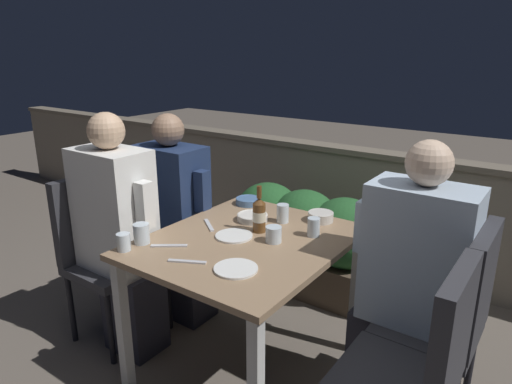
# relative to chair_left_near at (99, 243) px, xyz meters

# --- Properties ---
(ground_plane) EXTENTS (16.00, 16.00, 0.00)m
(ground_plane) POSITION_rel_chair_left_near_xyz_m (0.89, 0.21, -0.58)
(ground_plane) COLOR #665B51
(parapet_wall) EXTENTS (9.00, 0.18, 0.92)m
(parapet_wall) POSITION_rel_chair_left_near_xyz_m (0.89, 1.73, -0.11)
(parapet_wall) COLOR gray
(parapet_wall) RESTS_ON ground_plane
(dining_table) EXTENTS (0.88, 1.04, 0.75)m
(dining_table) POSITION_rel_chair_left_near_xyz_m (0.89, 0.21, 0.08)
(dining_table) COLOR #937556
(dining_table) RESTS_ON ground_plane
(planter_hedge) EXTENTS (1.09, 0.47, 0.72)m
(planter_hedge) POSITION_rel_chair_left_near_xyz_m (0.70, 1.14, -0.18)
(planter_hedge) COLOR brown
(planter_hedge) RESTS_ON ground_plane
(chair_left_near) EXTENTS (0.41, 0.41, 0.96)m
(chair_left_near) POSITION_rel_chair_left_near_xyz_m (0.00, 0.00, 0.00)
(chair_left_near) COLOR #333338
(chair_left_near) RESTS_ON ground_plane
(person_white_polo) EXTENTS (0.49, 0.26, 1.33)m
(person_white_polo) POSITION_rel_chair_left_near_xyz_m (0.20, -0.00, 0.09)
(person_white_polo) COLOR #282833
(person_white_polo) RESTS_ON ground_plane
(chair_left_far) EXTENTS (0.41, 0.41, 0.96)m
(chair_left_far) POSITION_rel_chair_left_near_xyz_m (0.01, 0.41, 0.00)
(chair_left_far) COLOR #333338
(chair_left_far) RESTS_ON ground_plane
(person_navy_jumper) EXTENTS (0.49, 0.26, 1.28)m
(person_navy_jumper) POSITION_rel_chair_left_near_xyz_m (0.21, 0.41, 0.07)
(person_navy_jumper) COLOR #282833
(person_navy_jumper) RESTS_ON ground_plane
(chair_right_near) EXTENTS (0.41, 0.41, 0.96)m
(chair_right_near) POSITION_rel_chair_left_near_xyz_m (1.81, 0.01, 0.00)
(chair_right_near) COLOR #333338
(chair_right_near) RESTS_ON ground_plane
(chair_right_far) EXTENTS (0.41, 0.41, 0.96)m
(chair_right_far) POSITION_rel_chair_left_near_xyz_m (1.82, 0.42, 0.00)
(chair_right_far) COLOR #333338
(chair_right_far) RESTS_ON ground_plane
(person_blue_shirt) EXTENTS (0.50, 0.26, 1.29)m
(person_blue_shirt) POSITION_rel_chair_left_near_xyz_m (1.62, 0.42, 0.07)
(person_blue_shirt) COLOR #282833
(person_blue_shirt) RESTS_ON ground_plane
(beer_bottle) EXTENTS (0.07, 0.07, 0.24)m
(beer_bottle) POSITION_rel_chair_left_near_xyz_m (0.89, 0.32, 0.27)
(beer_bottle) COLOR brown
(beer_bottle) RESTS_ON dining_table
(plate_0) EXTENTS (0.19, 0.19, 0.01)m
(plate_0) POSITION_rel_chair_left_near_xyz_m (1.05, -0.08, 0.18)
(plate_0) COLOR white
(plate_0) RESTS_ON dining_table
(plate_1) EXTENTS (0.18, 0.18, 0.01)m
(plate_1) POSITION_rel_chair_left_near_xyz_m (0.83, 0.19, 0.18)
(plate_1) COLOR white
(plate_1) RESTS_ON dining_table
(bowl_0) EXTENTS (0.14, 0.14, 0.05)m
(bowl_0) POSITION_rel_chair_left_near_xyz_m (1.07, 0.63, 0.20)
(bowl_0) COLOR beige
(bowl_0) RESTS_ON dining_table
(bowl_1) EXTENTS (0.15, 0.15, 0.04)m
(bowl_1) POSITION_rel_chair_left_near_xyz_m (0.59, 0.63, 0.20)
(bowl_1) COLOR #4C709E
(bowl_1) RESTS_ON dining_table
(bowl_2) EXTENTS (0.16, 0.16, 0.04)m
(bowl_2) POSITION_rel_chair_left_near_xyz_m (0.77, 0.43, 0.19)
(bowl_2) COLOR silver
(bowl_2) RESTS_ON dining_table
(glass_cup_0) EXTENTS (0.06, 0.06, 0.10)m
(glass_cup_0) POSITION_rel_chair_left_near_xyz_m (0.92, 0.50, 0.22)
(glass_cup_0) COLOR silver
(glass_cup_0) RESTS_ON dining_table
(glass_cup_1) EXTENTS (0.06, 0.06, 0.08)m
(glass_cup_1) POSITION_rel_chair_left_near_xyz_m (0.51, -0.22, 0.21)
(glass_cup_1) COLOR silver
(glass_cup_1) RESTS_ON dining_table
(glass_cup_2) EXTENTS (0.08, 0.08, 0.10)m
(glass_cup_2) POSITION_rel_chair_left_near_xyz_m (0.52, -0.12, 0.22)
(glass_cup_2) COLOR silver
(glass_cup_2) RESTS_ON dining_table
(glass_cup_3) EXTENTS (0.08, 0.08, 0.08)m
(glass_cup_3) POSITION_rel_chair_left_near_xyz_m (1.02, 0.26, 0.21)
(glass_cup_3) COLOR silver
(glass_cup_3) RESTS_ON dining_table
(glass_cup_4) EXTENTS (0.06, 0.06, 0.09)m
(glass_cup_4) POSITION_rel_chair_left_near_xyz_m (1.14, 0.43, 0.22)
(glass_cup_4) COLOR silver
(glass_cup_4) RESTS_ON dining_table
(fork_0) EXTENTS (0.15, 0.12, 0.01)m
(fork_0) POSITION_rel_chair_left_near_xyz_m (0.63, 0.23, 0.18)
(fork_0) COLOR silver
(fork_0) RESTS_ON dining_table
(fork_1) EXTENTS (0.15, 0.12, 0.01)m
(fork_1) POSITION_rel_chair_left_near_xyz_m (0.65, -0.07, 0.18)
(fork_1) COLOR silver
(fork_1) RESTS_ON dining_table
(fork_2) EXTENTS (0.16, 0.09, 0.01)m
(fork_2) POSITION_rel_chair_left_near_xyz_m (0.83, -0.14, 0.18)
(fork_2) COLOR silver
(fork_2) RESTS_ON dining_table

